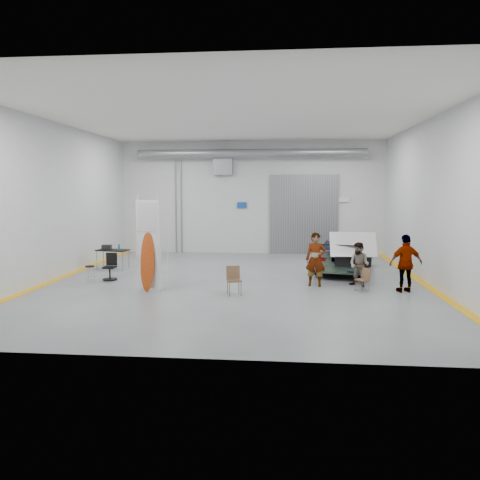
# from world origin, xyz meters

# --- Properties ---
(ground) EXTENTS (16.00, 16.00, 0.00)m
(ground) POSITION_xyz_m (0.00, 0.00, 0.00)
(ground) COLOR slate
(ground) RESTS_ON ground
(room_shell) EXTENTS (14.02, 16.18, 6.01)m
(room_shell) POSITION_xyz_m (0.24, 2.22, 4.08)
(room_shell) COLOR silver
(room_shell) RESTS_ON ground
(sedan_car) EXTENTS (3.23, 5.36, 1.45)m
(sedan_car) POSITION_xyz_m (4.30, 2.79, 0.73)
(sedan_car) COLOR silver
(sedan_car) RESTS_ON ground
(person_a) EXTENTS (0.76, 0.56, 1.92)m
(person_a) POSITION_xyz_m (2.88, -0.49, 0.96)
(person_a) COLOR olive
(person_a) RESTS_ON ground
(person_b) EXTENTS (0.97, 0.94, 1.57)m
(person_b) POSITION_xyz_m (4.41, -0.44, 0.79)
(person_b) COLOR #43667B
(person_b) RESTS_ON ground
(person_c) EXTENTS (1.20, 0.70, 1.95)m
(person_c) POSITION_xyz_m (5.81, -1.21, 0.97)
(person_c) COLOR brown
(person_c) RESTS_ON ground
(surfboard_display) EXTENTS (0.90, 0.43, 3.26)m
(surfboard_display) POSITION_xyz_m (-2.70, -1.93, 1.32)
(surfboard_display) COLOR white
(surfboard_display) RESTS_ON ground
(folding_chair_near) EXTENTS (0.55, 0.57, 0.93)m
(folding_chair_near) POSITION_xyz_m (0.16, -2.19, 0.29)
(folding_chair_near) COLOR brown
(folding_chair_near) RESTS_ON ground
(folding_chair_far) EXTENTS (0.50, 0.60, 0.78)m
(folding_chair_far) POSITION_xyz_m (4.39, -1.24, 0.24)
(folding_chair_far) COLOR brown
(folding_chair_far) RESTS_ON ground
(shop_stool) EXTENTS (0.34, 0.34, 0.66)m
(shop_stool) POSITION_xyz_m (-5.29, -0.81, 0.33)
(shop_stool) COLOR black
(shop_stool) RESTS_ON ground
(work_table) EXTENTS (1.41, 0.85, 1.09)m
(work_table) POSITION_xyz_m (-5.68, 2.36, 0.84)
(work_table) COLOR gray
(work_table) RESTS_ON ground
(office_chair) EXTENTS (0.54, 0.54, 1.01)m
(office_chair) POSITION_xyz_m (-4.80, -0.07, 0.44)
(office_chair) COLOR black
(office_chair) RESTS_ON ground
(trunk_lid) EXTENTS (1.69, 1.03, 0.04)m
(trunk_lid) POSITION_xyz_m (4.30, 0.54, 1.47)
(trunk_lid) COLOR silver
(trunk_lid) RESTS_ON sedan_car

